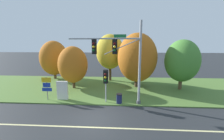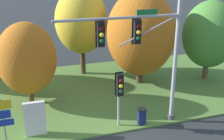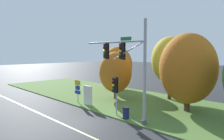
% 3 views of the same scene
% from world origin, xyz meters
% --- Properties ---
extents(ground_plane, '(160.00, 160.00, 0.00)m').
position_xyz_m(ground_plane, '(0.00, 0.00, 0.00)').
color(ground_plane, '#282B2D').
extents(lane_stripe, '(36.00, 0.16, 0.01)m').
position_xyz_m(lane_stripe, '(0.00, -1.20, 0.00)').
color(lane_stripe, beige).
rests_on(lane_stripe, ground).
extents(grass_verge, '(48.00, 11.50, 0.10)m').
position_xyz_m(grass_verge, '(0.00, 8.25, 0.05)').
color(grass_verge, '#517533').
rests_on(grass_verge, ground).
extents(traffic_signal_mast, '(6.64, 0.49, 7.64)m').
position_xyz_m(traffic_signal_mast, '(2.01, 2.92, 4.67)').
color(traffic_signal_mast, '#9EA0A5').
rests_on(traffic_signal_mast, grass_verge).
extents(pedestrian_signal_near_kerb, '(0.46, 0.55, 3.21)m').
position_xyz_m(pedestrian_signal_near_kerb, '(0.58, 3.03, 2.43)').
color(pedestrian_signal_near_kerb, '#9EA0A5').
rests_on(pedestrian_signal_near_kerb, grass_verge).
extents(route_sign_post, '(0.99, 0.08, 2.36)m').
position_xyz_m(route_sign_post, '(-5.39, 3.41, 1.58)').
color(route_sign_post, slate).
rests_on(route_sign_post, grass_verge).
extents(tree_nearest_road, '(4.33, 4.33, 6.03)m').
position_xyz_m(tree_nearest_road, '(-8.63, 12.46, 3.42)').
color(tree_nearest_road, brown).
rests_on(tree_nearest_road, grass_verge).
extents(tree_left_of_mast, '(3.66, 3.66, 5.30)m').
position_xyz_m(tree_left_of_mast, '(-3.98, 7.55, 3.10)').
color(tree_left_of_mast, '#4C3823').
rests_on(tree_left_of_mast, grass_verge).
extents(tree_behind_signpost, '(4.14, 4.14, 6.97)m').
position_xyz_m(tree_behind_signpost, '(0.35, 11.78, 4.47)').
color(tree_behind_signpost, '#4C3823').
rests_on(tree_behind_signpost, grass_verge).
extents(tree_mid_verge, '(5.00, 5.00, 6.95)m').
position_xyz_m(tree_mid_verge, '(4.08, 8.61, 3.92)').
color(tree_mid_verge, '#423021').
rests_on(tree_mid_verge, grass_verge).
extents(info_kiosk, '(1.10, 0.24, 1.90)m').
position_xyz_m(info_kiosk, '(-3.88, 3.58, 1.04)').
color(info_kiosk, silver).
rests_on(info_kiosk, grass_verge).
extents(trash_bin, '(0.56, 0.56, 0.93)m').
position_xyz_m(trash_bin, '(1.88, 2.96, 0.57)').
color(trash_bin, '#191E4C').
rests_on(trash_bin, grass_verge).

